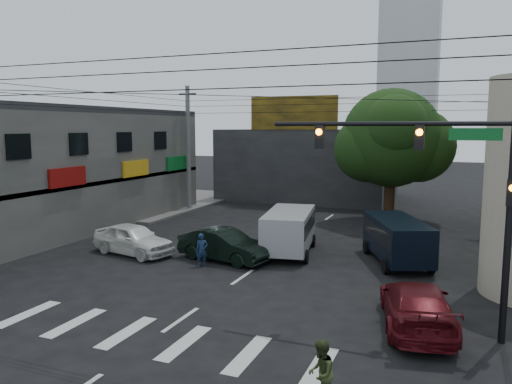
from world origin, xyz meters
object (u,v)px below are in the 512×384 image
Objects in this scene: maroon_sedan at (417,305)px; navy_van at (397,241)px; dark_sedan at (224,245)px; silver_minivan at (289,232)px; white_compact at (133,239)px; utility_pole_far_right at (503,155)px; street_tree at (391,138)px; utility_pole_far_left at (188,149)px; pedestrian_olive at (321,373)px; traffic_gantry at (448,175)px; traffic_officer at (202,250)px.

navy_van reaches higher than maroon_sedan.
silver_minivan reaches higher than dark_sedan.
dark_sedan is 4.70m from white_compact.
maroon_sedan is 0.97× the size of navy_van.
utility_pole_far_right reaches higher than white_compact.
street_tree is 0.95× the size of utility_pole_far_left.
utility_pole_far_left is 27.60m from pedestrian_olive.
navy_van is (5.13, 0.18, -0.04)m from silver_minivan.
traffic_gantry reaches higher than silver_minivan.
utility_pole_far_right reaches higher than street_tree.
silver_minivan is 3.46× the size of traffic_officer.
maroon_sedan is 9.81m from silver_minivan.
traffic_officer is at bearing -146.35° from pedestrian_olive.
traffic_gantry is 11.12m from silver_minivan.
street_tree is 23.70m from pedestrian_olive.
traffic_officer is (8.17, -13.20, -3.85)m from utility_pole_far_left.
maroon_sedan is 1.01× the size of silver_minivan.
navy_van is at bearing 105.73° from traffic_gantry.
utility_pole_far_right is (6.50, -1.00, -0.87)m from street_tree.
white_compact is 0.87× the size of navy_van.
dark_sedan is 0.92× the size of silver_minivan.
street_tree is at bearing 176.28° from pedestrian_olive.
traffic_officer is at bearing -58.25° from utility_pole_far_left.
street_tree is 14.97m from dark_sedan.
white_compact is at bearing 131.85° from traffic_officer.
traffic_gantry is 11.64m from dark_sedan.
street_tree is at bearing -25.08° from white_compact.
utility_pole_far_left reaches higher than white_compact.
utility_pole_far_right reaches higher than traffic_gantry.
street_tree reaches higher than maroon_sedan.
silver_minivan is at bearing -136.34° from utility_pole_far_right.
white_compact is (-14.32, 4.47, -4.07)m from traffic_gantry.
traffic_officer reaches higher than maroon_sedan.
utility_pole_far_right reaches higher than maroon_sedan.
utility_pole_far_left is at bearing 137.14° from traffic_gantry.
white_compact reaches higher than dark_sedan.
maroon_sedan is 10.10m from traffic_officer.
traffic_gantry is 17.21m from utility_pole_far_right.
dark_sedan is at bearing -135.91° from utility_pole_far_right.
maroon_sedan is 7.59m from navy_van.
street_tree is at bearing -12.49° from dark_sedan.
street_tree is 11.92m from silver_minivan.
dark_sedan is (-9.66, 5.05, -4.09)m from traffic_gantry.
dark_sedan is 3.14× the size of pedestrian_olive.
maroon_sedan is at bearing -43.61° from utility_pole_far_left.
traffic_officer is (4.17, -0.66, -0.01)m from white_compact.
traffic_officer is at bearing -114.03° from street_tree.
white_compact is at bearing -136.20° from pedestrian_olive.
traffic_officer is at bearing 159.48° from traffic_gantry.
pedestrian_olive is (-2.35, -5.17, -4.07)m from traffic_gantry.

